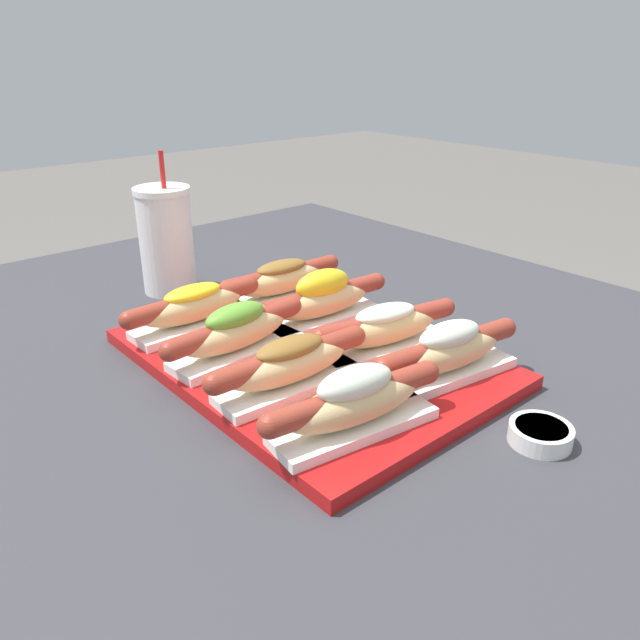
# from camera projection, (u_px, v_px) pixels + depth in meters

# --- Properties ---
(patio_table) EXTENTS (1.36, 1.06, 0.72)m
(patio_table) POSITION_uv_depth(u_px,v_px,m) (333.00, 532.00, 1.05)
(patio_table) COLOR #333338
(patio_table) RESTS_ON ground_plane
(serving_tray) EXTENTS (0.48, 0.35, 0.02)m
(serving_tray) POSITION_uv_depth(u_px,v_px,m) (309.00, 358.00, 0.83)
(serving_tray) COLOR #B71414
(serving_tray) RESTS_ON patio_table
(hot_dog_0) EXTENTS (0.07, 0.22, 0.06)m
(hot_dog_0) POSITION_uv_depth(u_px,v_px,m) (194.00, 307.00, 0.88)
(hot_dog_0) COLOR white
(hot_dog_0) RESTS_ON serving_tray
(hot_dog_1) EXTENTS (0.07, 0.22, 0.07)m
(hot_dog_1) POSITION_uv_depth(u_px,v_px,m) (236.00, 332.00, 0.80)
(hot_dog_1) COLOR white
(hot_dog_1) RESTS_ON serving_tray
(hot_dog_2) EXTENTS (0.07, 0.22, 0.07)m
(hot_dog_2) POSITION_uv_depth(u_px,v_px,m) (290.00, 364.00, 0.72)
(hot_dog_2) COLOR white
(hot_dog_2) RESTS_ON serving_tray
(hot_dog_3) EXTENTS (0.09, 0.22, 0.08)m
(hot_dog_3) POSITION_uv_depth(u_px,v_px,m) (354.00, 402.00, 0.64)
(hot_dog_3) COLOR white
(hot_dog_3) RESTS_ON serving_tray
(hot_dog_4) EXTENTS (0.07, 0.22, 0.06)m
(hot_dog_4) POSITION_uv_depth(u_px,v_px,m) (282.00, 280.00, 0.99)
(hot_dog_4) COLOR white
(hot_dog_4) RESTS_ON serving_tray
(hot_dog_5) EXTENTS (0.07, 0.22, 0.08)m
(hot_dog_5) POSITION_uv_depth(u_px,v_px,m) (325.00, 299.00, 0.90)
(hot_dog_5) COLOR white
(hot_dog_5) RESTS_ON serving_tray
(hot_dog_6) EXTENTS (0.09, 0.22, 0.07)m
(hot_dog_6) POSITION_uv_depth(u_px,v_px,m) (386.00, 328.00, 0.82)
(hot_dog_6) COLOR white
(hot_dog_6) RESTS_ON serving_tray
(hot_dog_7) EXTENTS (0.08, 0.22, 0.07)m
(hot_dog_7) POSITION_uv_depth(u_px,v_px,m) (448.00, 352.00, 0.75)
(hot_dog_7) COLOR white
(hot_dog_7) RESTS_ON serving_tray
(sauce_bowl) EXTENTS (0.07, 0.07, 0.02)m
(sauce_bowl) POSITION_uv_depth(u_px,v_px,m) (541.00, 433.00, 0.66)
(sauce_bowl) COLOR white
(sauce_bowl) RESTS_ON patio_table
(drink_cup) EXTENTS (0.09, 0.09, 0.24)m
(drink_cup) POSITION_uv_depth(u_px,v_px,m) (166.00, 240.00, 1.05)
(drink_cup) COLOR white
(drink_cup) RESTS_ON patio_table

